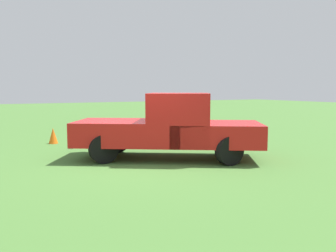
% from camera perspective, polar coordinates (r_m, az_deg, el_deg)
% --- Properties ---
extents(ground_plane, '(80.00, 80.00, 0.00)m').
position_cam_1_polar(ground_plane, '(9.13, -2.58, -6.06)').
color(ground_plane, '#477533').
extents(pickup_truck, '(5.21, 4.21, 1.80)m').
position_cam_1_polar(pickup_truck, '(9.60, 0.77, 0.15)').
color(pickup_truck, black).
rests_on(pickup_truck, ground_plane).
extents(sedan_near, '(4.02, 4.65, 1.48)m').
position_cam_1_polar(sedan_near, '(16.46, 1.43, 1.80)').
color(sedan_near, black).
rests_on(sedan_near, ground_plane).
extents(traffic_cone, '(0.32, 0.32, 0.55)m').
position_cam_1_polar(traffic_cone, '(12.95, -18.15, -1.51)').
color(traffic_cone, orange).
rests_on(traffic_cone, ground_plane).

